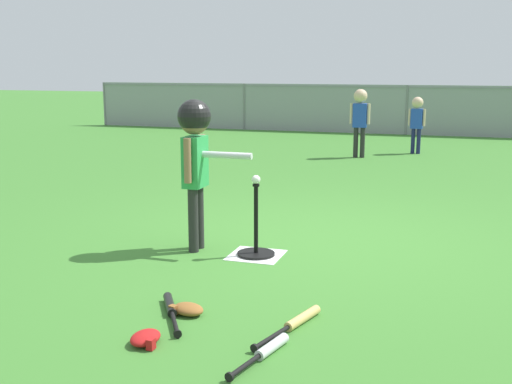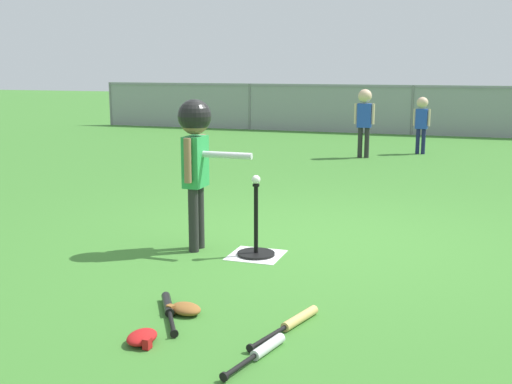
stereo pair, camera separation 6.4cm
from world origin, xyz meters
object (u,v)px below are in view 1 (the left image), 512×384
Objects in this scene: fielder_near_left at (417,117)px; glove_near_bats at (188,309)px; baseball_on_tee at (256,180)px; spare_bat_wood at (297,322)px; spare_bat_silver at (266,351)px; fielder_deep_left at (360,114)px; glove_by_plate at (146,338)px; batter_child at (195,144)px; spare_bat_black at (171,308)px; batting_tee at (256,245)px.

glove_near_bats is (-0.84, -8.35, -0.63)m from fielder_near_left.
baseball_on_tee reaches higher than spare_bat_wood.
spare_bat_silver is 0.81× the size of spare_bat_wood.
fielder_deep_left is at bearing 90.85° from baseball_on_tee.
fielder_near_left is 1.23m from fielder_deep_left.
glove_by_plate is 0.49m from glove_near_bats.
spare_bat_wood is at bearing -47.38° from batter_child.
fielder_near_left reaches higher than spare_bat_black.
batting_tee is 6.20m from fielder_deep_left.
fielder_deep_left is 7.58m from spare_bat_black.
fielder_near_left is at bearing 84.26° from glove_near_bats.
batter_child is at bearing 110.72° from glove_near_bats.
baseball_on_tee reaches higher than glove_near_bats.
baseball_on_tee is 0.06× the size of fielder_deep_left.
fielder_near_left is at bearing 84.25° from glove_by_plate.
fielder_deep_left is at bearing 85.83° from batter_child.
baseball_on_tee is 0.13× the size of spare_bat_black.
glove_near_bats is at bearing -95.74° from fielder_near_left.
baseball_on_tee is at bearing 84.43° from spare_bat_black.
batter_child is at bearing -94.17° from fielder_deep_left.
batter_child is 2.30× the size of spare_bat_silver.
spare_bat_silver is at bearing -32.10° from glove_near_bats.
batting_tee reaches higher than glove_near_bats.
batter_child is at bearing -179.93° from baseball_on_tee.
spare_bat_black is (-0.14, -1.39, -0.06)m from batting_tee.
glove_near_bats is (0.52, -1.38, -0.90)m from batter_child.
spare_bat_wood is at bearing 82.36° from spare_bat_silver.
fielder_deep_left is at bearing 90.55° from glove_near_bats.
spare_bat_silver is at bearing 5.45° from glove_by_plate.
spare_bat_wood is 2.68× the size of glove_near_bats.
batter_child is 5.84× the size of glove_by_plate.
spare_bat_wood is (-0.12, -8.33, -0.63)m from fielder_near_left.
batter_child is 2.12m from glove_by_plate.
fielder_near_left is (0.82, 6.97, 0.57)m from batting_tee.
fielder_near_left is 1.76× the size of spare_bat_black.
spare_bat_black is at bearing -96.51° from fielder_near_left.
spare_bat_silver is (0.64, -1.79, -0.63)m from baseball_on_tee.
glove_by_plate is (0.07, -0.47, 0.01)m from spare_bat_black.
glove_by_plate is 0.86× the size of glove_near_bats.
fielder_deep_left reaches higher than baseball_on_tee.
fielder_deep_left is at bearing 96.03° from spare_bat_wood.
spare_bat_wood is (0.79, -7.51, -0.74)m from fielder_deep_left.
fielder_deep_left is 2.09× the size of spare_bat_silver.
fielder_deep_left reaches higher than glove_by_plate.
spare_bat_wood is 0.72m from glove_near_bats.
glove_by_plate is at bearing -146.45° from spare_bat_wood.
batting_tee is at bearing 117.43° from spare_bat_wood.
baseball_on_tee reaches higher than batting_tee.
glove_near_bats is (-0.02, -1.38, -0.62)m from baseball_on_tee.
baseball_on_tee is 2.01m from spare_bat_silver.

